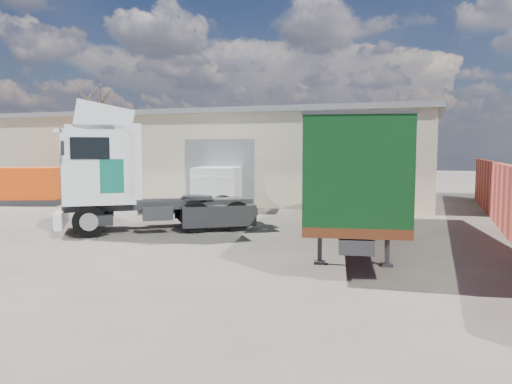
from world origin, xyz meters
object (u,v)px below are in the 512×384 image
(tractor_unit, at_px, (126,178))
(box_trailer, at_px, (350,169))
(bare_tree, at_px, (90,90))
(orange_skip, at_px, (32,188))
(panel_van, at_px, (222,186))

(tractor_unit, bearing_deg, box_trailer, 61.89)
(bare_tree, height_order, tractor_unit, bare_tree)
(bare_tree, distance_m, orange_skip, 15.57)
(tractor_unit, xyz_separation_m, orange_skip, (-10.23, 5.92, -1.13))
(box_trailer, xyz_separation_m, orange_skip, (-18.49, 4.91, -1.51))
(box_trailer, bearing_deg, panel_van, 127.30)
(box_trailer, distance_m, orange_skip, 19.19)
(bare_tree, xyz_separation_m, tractor_unit, (15.93, -18.59, -5.90))
(tractor_unit, height_order, box_trailer, tractor_unit)
(panel_van, bearing_deg, tractor_unit, -104.57)
(box_trailer, distance_m, panel_van, 10.74)
(tractor_unit, xyz_separation_m, box_trailer, (8.26, 1.01, 0.38))
(bare_tree, distance_m, panel_van, 20.50)
(bare_tree, height_order, orange_skip, bare_tree)
(panel_van, height_order, orange_skip, panel_van)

